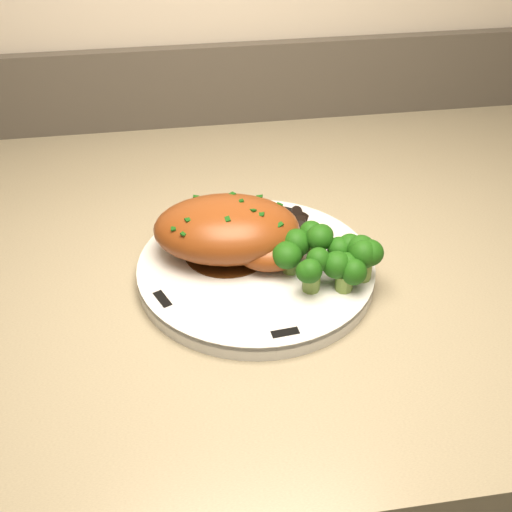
{
  "coord_description": "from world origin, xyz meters",
  "views": [
    {
      "loc": [
        -0.27,
        1.07,
        1.36
      ],
      "look_at": [
        -0.19,
        1.6,
        0.95
      ],
      "focal_mm": 45.0,
      "sensor_mm": 36.0,
      "label": 1
    }
  ],
  "objects": [
    {
      "name": "rim_accent_1",
      "position": [
        -0.26,
        1.69,
        0.94
      ],
      "size": [
        0.03,
        0.02,
        0.0
      ],
      "primitive_type": "cube",
      "rotation": [
        0.0,
        0.0,
        3.87
      ],
      "color": "black",
      "rests_on": "plate"
    },
    {
      "name": "rim_accent_0",
      "position": [
        -0.13,
        1.7,
        0.94
      ],
      "size": [
        0.03,
        0.02,
        0.0
      ],
      "primitive_type": "cube",
      "rotation": [
        0.0,
        0.0,
        2.61
      ],
      "color": "black",
      "rests_on": "plate"
    },
    {
      "name": "broccoli_florets",
      "position": [
        -0.12,
        1.57,
        0.96
      ],
      "size": [
        0.1,
        0.07,
        0.04
      ],
      "rotation": [
        0.0,
        0.0,
        0.15
      ],
      "color": "olive",
      "rests_on": "plate"
    },
    {
      "name": "counter",
      "position": [
        -0.12,
        1.67,
        0.46
      ],
      "size": [
        2.14,
        0.7,
        1.04
      ],
      "color": "brown",
      "rests_on": "ground"
    },
    {
      "name": "rim_accent_3",
      "position": [
        -0.18,
        1.5,
        0.94
      ],
      "size": [
        0.03,
        0.01,
        0.0
      ],
      "primitive_type": "cube",
      "rotation": [
        0.0,
        0.0,
        6.38
      ],
      "color": "black",
      "rests_on": "plate"
    },
    {
      "name": "gravy_pool",
      "position": [
        -0.21,
        1.63,
        0.94
      ],
      "size": [
        0.09,
        0.09,
        0.0
      ],
      "primitive_type": "cylinder",
      "color": "#391D0A",
      "rests_on": "plate"
    },
    {
      "name": "mushroom_pile",
      "position": [
        -0.15,
        1.66,
        0.94
      ],
      "size": [
        0.07,
        0.05,
        0.02
      ],
      "color": "black",
      "rests_on": "plate"
    },
    {
      "name": "rim_accent_4",
      "position": [
        -0.08,
        1.58,
        0.94
      ],
      "size": [
        0.01,
        0.03,
        0.0
      ],
      "primitive_type": "cube",
      "rotation": [
        0.0,
        0.0,
        7.64
      ],
      "color": "black",
      "rests_on": "plate"
    },
    {
      "name": "plate",
      "position": [
        -0.19,
        1.6,
        0.93
      ],
      "size": [
        0.27,
        0.27,
        0.02
      ],
      "primitive_type": "cylinder",
      "rotation": [
        0.0,
        0.0,
        -0.06
      ],
      "color": "silver",
      "rests_on": "counter"
    },
    {
      "name": "rim_accent_2",
      "position": [
        -0.29,
        1.56,
        0.94
      ],
      "size": [
        0.02,
        0.03,
        0.0
      ],
      "primitive_type": "cube",
      "rotation": [
        0.0,
        0.0,
        5.12
      ],
      "color": "black",
      "rests_on": "plate"
    },
    {
      "name": "chicken_breast",
      "position": [
        -0.21,
        1.63,
        0.97
      ],
      "size": [
        0.17,
        0.13,
        0.06
      ],
      "rotation": [
        0.0,
        0.0,
        -0.14
      ],
      "color": "#904318",
      "rests_on": "plate"
    }
  ]
}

